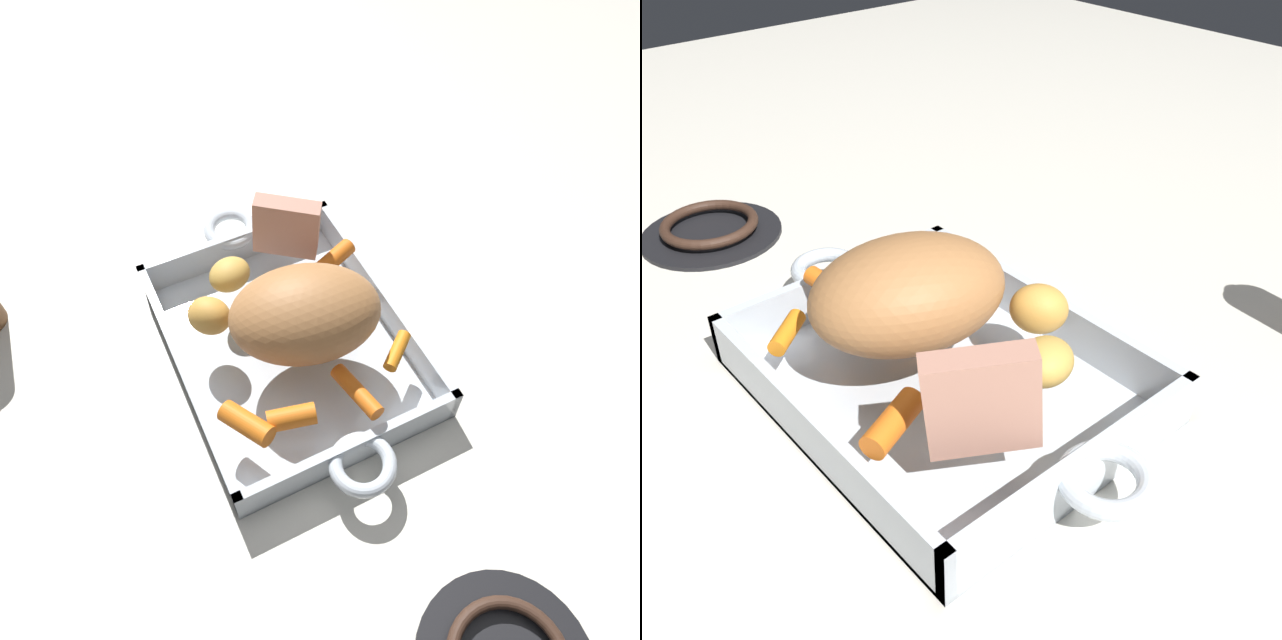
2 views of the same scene
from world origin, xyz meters
TOP-DOWN VIEW (x-y plane):
  - ground_plane at (0.00, 0.00)m, footprint 2.33×2.33m
  - roasting_dish at (0.00, 0.00)m, footprint 0.41×0.25m
  - pork_roast at (-0.02, -0.01)m, footprint 0.15×0.18m
  - roast_slice_thick at (0.10, -0.05)m, footprint 0.06×0.08m
  - baby_carrot_long at (-0.11, 0.04)m, footprint 0.03×0.05m
  - baby_carrot_northeast at (-0.11, -0.03)m, footprint 0.07×0.03m
  - baby_carrot_center_right at (0.06, -0.09)m, footprint 0.04×0.06m
  - baby_carrot_southeast at (-0.09, 0.08)m, footprint 0.06×0.05m
  - baby_carrot_northwest at (-0.08, -0.09)m, footprint 0.04×0.04m
  - potato_near_roast at (0.03, 0.07)m, footprint 0.06×0.06m
  - potato_corner at (0.08, 0.03)m, footprint 0.05×0.06m

SIDE VIEW (x-z plane):
  - ground_plane at x=0.00m, z-range 0.00..0.00m
  - roasting_dish at x=0.00m, z-range -0.01..0.04m
  - baby_carrot_northwest at x=-0.08m, z-range 0.05..0.06m
  - baby_carrot_northeast at x=-0.11m, z-range 0.04..0.07m
  - baby_carrot_center_right at x=0.06m, z-range 0.05..0.07m
  - baby_carrot_long at x=-0.11m, z-range 0.05..0.07m
  - baby_carrot_southeast at x=-0.09m, z-range 0.04..0.07m
  - potato_corner at x=0.08m, z-range 0.05..0.08m
  - potato_near_roast at x=0.03m, z-range 0.05..0.09m
  - roast_slice_thick at x=0.10m, z-range 0.04..0.12m
  - pork_roast at x=-0.02m, z-range 0.05..0.13m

